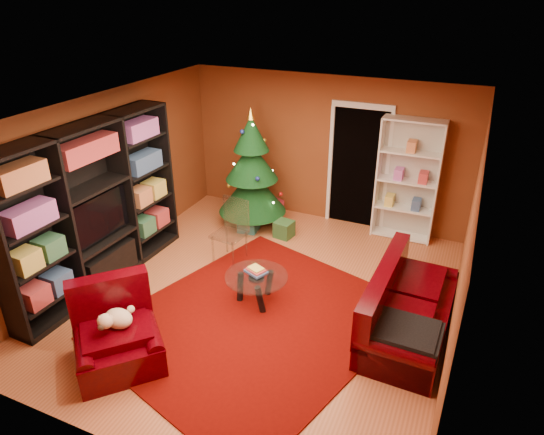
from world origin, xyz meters
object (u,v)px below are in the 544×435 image
at_px(gift_box_teal, 249,222).
at_px(armchair, 117,336).
at_px(coffee_table, 257,289).
at_px(christmas_tree, 252,170).
at_px(dog, 119,318).
at_px(gift_box_red, 275,206).
at_px(acrylic_chair, 229,235).
at_px(sofa, 411,303).
at_px(media_unit, 94,208).
at_px(white_bookshelf, 407,181).
at_px(gift_box_green, 284,229).
at_px(rug, 256,321).

relative_size(gift_box_teal, armchair, 0.32).
bearing_deg(coffee_table, christmas_tree, 117.08).
relative_size(armchair, dog, 2.51).
distance_m(gift_box_red, acrylic_chair, 1.92).
bearing_deg(coffee_table, gift_box_red, 108.34).
relative_size(gift_box_teal, sofa, 0.16).
bearing_deg(sofa, media_unit, 99.88).
bearing_deg(dog, christmas_tree, 45.63).
distance_m(media_unit, coffee_table, 2.50).
relative_size(white_bookshelf, armchair, 2.11).
height_order(gift_box_teal, gift_box_green, gift_box_teal).
xyz_separation_m(armchair, dog, (-0.00, 0.07, 0.19)).
bearing_deg(coffee_table, sofa, 6.27).
relative_size(gift_box_green, coffee_table, 0.34).
relative_size(gift_box_green, acrylic_chair, 0.32).
height_order(christmas_tree, white_bookshelf, christmas_tree).
bearing_deg(acrylic_chair, dog, -85.16).
bearing_deg(dog, coffee_table, 13.07).
bearing_deg(gift_box_teal, white_bookshelf, 19.07).
distance_m(armchair, acrylic_chair, 2.54).
relative_size(sofa, coffee_table, 2.34).
bearing_deg(dog, sofa, -14.74).
bearing_deg(sofa, coffee_table, 98.21).
distance_m(coffee_table, acrylic_chair, 1.24).
xyz_separation_m(gift_box_teal, white_bookshelf, (2.49, 0.86, 0.87)).
height_order(white_bookshelf, sofa, white_bookshelf).
relative_size(gift_box_red, white_bookshelf, 0.11).
bearing_deg(acrylic_chair, armchair, -85.07).
bearing_deg(acrylic_chair, media_unit, -132.46).
relative_size(gift_box_green, sofa, 0.14).
relative_size(rug, gift_box_red, 14.58).
bearing_deg(rug, sofa, 18.22).
height_order(gift_box_teal, sofa, sofa).
height_order(armchair, dog, armchair).
relative_size(rug, coffee_table, 4.08).
relative_size(gift_box_teal, acrylic_chair, 0.36).
bearing_deg(acrylic_chair, gift_box_teal, 106.12).
xyz_separation_m(rug, gift_box_green, (-0.55, 2.29, 0.13)).
bearing_deg(christmas_tree, gift_box_red, 73.65).
distance_m(white_bookshelf, dog, 4.98).
xyz_separation_m(rug, coffee_table, (-0.17, 0.38, 0.21)).
bearing_deg(sofa, dog, 123.82).
distance_m(gift_box_red, sofa, 3.87).
bearing_deg(rug, acrylic_chair, 129.92).
relative_size(sofa, acrylic_chair, 2.23).
relative_size(dog, sofa, 0.20).
xyz_separation_m(dog, coffee_table, (0.94, 1.61, -0.36)).
xyz_separation_m(media_unit, coffee_table, (2.29, 0.38, -0.94)).
relative_size(rug, christmas_tree, 1.63).
bearing_deg(coffee_table, rug, -66.50).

